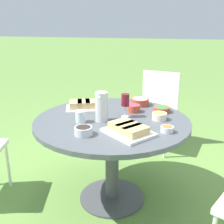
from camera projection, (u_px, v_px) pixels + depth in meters
The scene contains 14 objects.
ground_plane at pixel (112, 198), 2.43m from camera, with size 40.00×40.00×0.00m, color #668E42.
dining_table at pixel (112, 133), 2.24m from camera, with size 1.22×1.22×0.73m.
chair_far_back at pixel (157, 104), 3.28m from camera, with size 0.51×0.53×0.89m.
water_pitcher at pixel (102, 107), 2.13m from camera, with size 0.11×0.10×0.23m.
wine_glass at pixel (125, 101), 2.21m from camera, with size 0.06×0.06×0.19m.
platter_bread_main at pixel (84, 106), 2.42m from camera, with size 0.31×0.36×0.08m.
platter_charcuterie at pixel (128, 129), 1.91m from camera, with size 0.40×0.41×0.07m.
bowl_fries at pixel (159, 116), 2.18m from camera, with size 0.11×0.11×0.06m.
bowl_salad at pixel (162, 109), 2.37m from camera, with size 0.14×0.14×0.04m.
bowl_olives at pixel (83, 130), 1.90m from camera, with size 0.12×0.12×0.06m.
bowl_dip_red at pixel (134, 108), 2.37m from camera, with size 0.11×0.11×0.06m.
bowl_dip_cream at pixel (140, 101), 2.55m from camera, with size 0.16×0.16×0.06m.
bowl_roasted_veg at pixel (167, 129), 1.94m from camera, with size 0.09×0.09×0.04m.
cup_water_near at pixel (81, 116), 2.13m from camera, with size 0.08×0.08×0.09m.
Camera 1 is at (2.02, 0.45, 1.48)m, focal length 45.00 mm.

